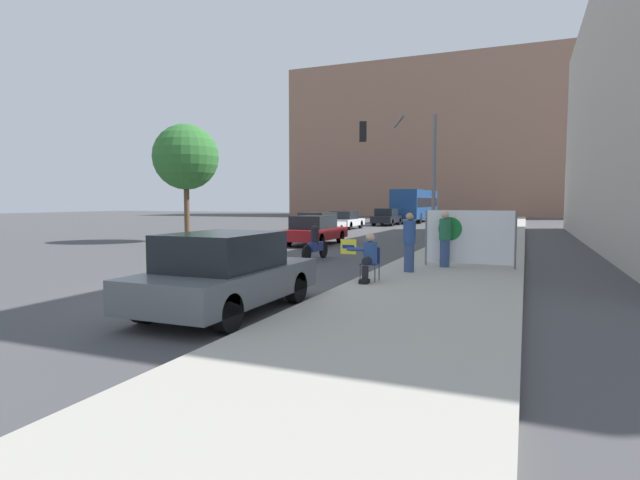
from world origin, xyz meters
TOP-DOWN VIEW (x-y plane):
  - ground_plane at (0.00, 0.00)m, footprint 160.00×160.00m
  - sidewalk_curb at (4.03, 15.00)m, footprint 3.91×90.00m
  - building_backdrop_far at (-2.00, 66.90)m, footprint 52.00×12.00m
  - seated_protester at (2.50, 2.60)m, footprint 0.93×0.77m
  - jogger_on_sidewalk at (3.06, 4.60)m, footprint 0.34×0.34m
  - pedestrian_behind at (3.81, 6.02)m, footprint 0.34×0.34m
  - protest_banner at (4.46, 6.27)m, footprint 2.59×0.06m
  - traffic_light_pole at (1.18, 12.56)m, footprint 3.15×2.91m
  - parked_car_curbside at (0.83, -1.03)m, footprint 1.88×4.12m
  - car_on_road_nearest at (-3.45, 13.26)m, footprint 1.84×4.36m
  - car_on_road_midblock at (-5.54, 18.82)m, footprint 1.81×4.71m
  - car_on_road_distant at (-6.78, 26.96)m, footprint 1.89×4.14m
  - car_on_road_far_lane at (-5.26, 33.59)m, footprint 1.77×4.31m
  - city_bus_on_road at (-4.43, 41.77)m, footprint 2.57×11.22m
  - motorcycle_on_road at (-0.91, 7.36)m, footprint 0.28×2.15m
  - street_tree_near_curb at (-10.38, 12.53)m, footprint 3.38×3.38m

SIDE VIEW (x-z plane):
  - ground_plane at x=0.00m, z-range 0.00..0.00m
  - sidewalk_curb at x=4.03m, z-range 0.00..0.16m
  - motorcycle_on_road at x=-0.91m, z-range -0.09..1.16m
  - car_on_road_distant at x=-6.78m, z-range 0.01..1.37m
  - car_on_road_nearest at x=-3.45m, z-range 0.00..1.41m
  - car_on_road_midblock at x=-5.54m, z-range 0.00..1.44m
  - car_on_road_far_lane at x=-5.26m, z-range -0.01..1.49m
  - parked_car_curbside at x=0.83m, z-range -0.01..1.50m
  - seated_protester at x=2.50m, z-range 0.19..1.36m
  - jogger_on_sidewalk at x=3.06m, z-range 0.17..1.79m
  - pedestrian_behind at x=3.81m, z-range 0.17..1.80m
  - protest_banner at x=4.46m, z-range 0.21..1.87m
  - city_bus_on_road at x=-4.43m, z-range 0.24..3.47m
  - traffic_light_pole at x=1.18m, z-range 1.17..6.81m
  - street_tree_near_curb at x=-10.38m, z-range 1.33..7.41m
  - building_backdrop_far at x=-2.00m, z-range 0.00..22.08m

